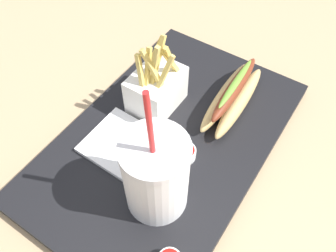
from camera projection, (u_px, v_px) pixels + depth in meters
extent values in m
cube|color=tan|center=(168.00, 147.00, 0.62)|extent=(2.40, 2.40, 0.02)
cube|color=black|center=(168.00, 140.00, 0.61)|extent=(0.49, 0.31, 0.02)
cylinder|color=white|center=(156.00, 177.00, 0.48)|extent=(0.09, 0.09, 0.13)
cylinder|color=white|center=(154.00, 150.00, 0.43)|extent=(0.09, 0.09, 0.01)
cylinder|color=red|center=(150.00, 126.00, 0.38)|extent=(0.01, 0.01, 0.11)
cube|color=white|center=(156.00, 90.00, 0.61)|extent=(0.10, 0.07, 0.07)
cube|color=#E5C660|center=(141.00, 75.00, 0.56)|extent=(0.01, 0.02, 0.08)
cube|color=#E5C660|center=(154.00, 67.00, 0.55)|extent=(0.01, 0.02, 0.09)
cube|color=#E5C660|center=(171.00, 61.00, 0.57)|extent=(0.03, 0.01, 0.08)
cube|color=#E5C660|center=(148.00, 69.00, 0.56)|extent=(0.03, 0.01, 0.07)
cube|color=#E5C660|center=(157.00, 62.00, 0.56)|extent=(0.04, 0.01, 0.09)
cube|color=#E5C660|center=(171.00, 61.00, 0.57)|extent=(0.03, 0.02, 0.07)
cube|color=#E5C660|center=(153.00, 71.00, 0.55)|extent=(0.02, 0.04, 0.08)
cube|color=#E5C660|center=(164.00, 76.00, 0.56)|extent=(0.03, 0.02, 0.08)
cube|color=#E5C660|center=(154.00, 56.00, 0.59)|extent=(0.02, 0.04, 0.09)
ellipsoid|color=tan|center=(225.00, 96.00, 0.63)|extent=(0.19, 0.04, 0.03)
ellipsoid|color=tan|center=(239.00, 102.00, 0.62)|extent=(0.19, 0.04, 0.03)
ellipsoid|color=maroon|center=(235.00, 88.00, 0.61)|extent=(0.17, 0.03, 0.02)
ellipsoid|color=#6B9E33|center=(236.00, 83.00, 0.60)|extent=(0.13, 0.02, 0.01)
cylinder|color=white|center=(184.00, 153.00, 0.57)|extent=(0.04, 0.04, 0.02)
cylinder|color=#B2140F|center=(185.00, 151.00, 0.56)|extent=(0.03, 0.03, 0.01)
cube|color=white|center=(127.00, 147.00, 0.58)|extent=(0.11, 0.14, 0.01)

